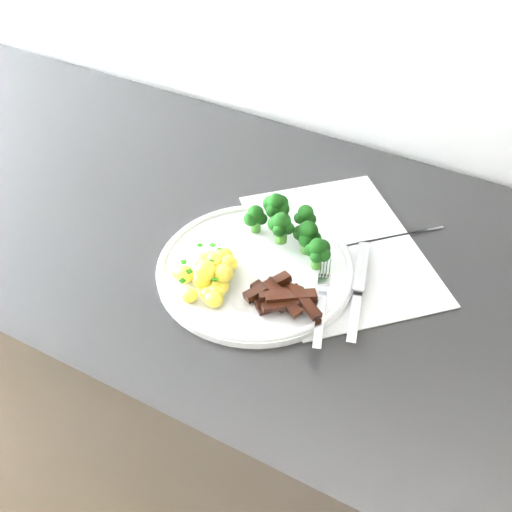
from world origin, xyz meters
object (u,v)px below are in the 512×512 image
Objects in this scene: counter at (325,459)px; knife at (357,302)px; broccoli at (291,225)px; potatoes at (212,272)px; fork at (321,305)px; plate at (256,268)px; beef_strips at (282,297)px; recipe_paper at (340,248)px.

knife reaches higher than counter.
potatoes is (-0.06, -0.12, -0.02)m from broccoli.
broccoli is at bearing 133.79° from fork.
knife is at bearing 2.55° from plate.
fork is (-0.01, -0.08, 0.48)m from counter.
potatoes reaches higher than counter.
knife is at bearing 30.21° from beef_strips.
recipe_paper is at bearing 82.25° from beef_strips.
plate is 1.50× the size of knife.
broccoli is 0.13m from potatoes.
potatoes is at bearing -127.84° from recipe_paper.
counter is 0.50m from beef_strips.
beef_strips is at bearing -149.79° from knife.
knife is (0.18, 0.06, -0.02)m from potatoes.
plate is at bearing 53.80° from potatoes.
broccoli is 0.92× the size of fork.
plate is 0.08m from broccoli.
potatoes is at bearing -126.20° from plate.
fork is at bearing -77.04° from recipe_paper.
broccoli is at bearing -150.53° from recipe_paper.
broccoli is 0.14m from knife.
broccoli is 0.78× the size of knife.
plate is 0.07m from potatoes.
broccoli reaches higher than recipe_paper.
fork is at bearing 13.91° from beef_strips.
counter is at bearing 23.57° from plate.
beef_strips is 0.10m from knife.
counter is 0.47m from recipe_paper.
counter is at bearing -53.16° from recipe_paper.
broccoli reaches higher than knife.
knife is at bearing 46.99° from fork.
counter is 6.70× the size of recipe_paper.
knife reaches higher than recipe_paper.
broccoli is at bearing 74.01° from plate.
broccoli reaches higher than fork.
broccoli is 1.32× the size of beef_strips.
counter is 0.49m from fork.
recipe_paper reaches higher than counter.
potatoes is at bearing -146.48° from counter.
plate is 0.08m from beef_strips.
knife is (0.14, 0.01, 0.00)m from plate.
knife is at bearing 17.67° from potatoes.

